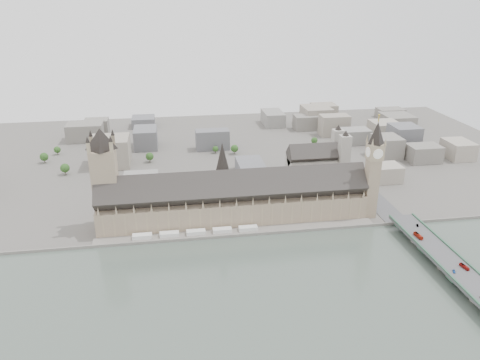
{
  "coord_description": "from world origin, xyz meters",
  "views": [
    {
      "loc": [
        -59.49,
        -398.84,
        216.67
      ],
      "look_at": [
        9.59,
        40.34,
        35.16
      ],
      "focal_mm": 35.0,
      "sensor_mm": 36.0,
      "label": 1
    }
  ],
  "objects": [
    {
      "name": "red_bus_south",
      "position": [
        167.21,
        -111.4,
        11.57
      ],
      "size": [
        3.65,
        9.74,
        2.65
      ],
      "primitive_type": "imported",
      "rotation": [
        0.0,
        0.0,
        0.15
      ],
      "color": "#A31914",
      "rests_on": "westminster_bridge"
    },
    {
      "name": "westminster_abbey",
      "position": [
        110.92,
        95.0,
        25.08
      ],
      "size": [
        68.0,
        36.0,
        64.0
      ],
      "color": "gray",
      "rests_on": "ground"
    },
    {
      "name": "elizabeth_tower",
      "position": [
        138.0,
        8.0,
        58.09
      ],
      "size": [
        17.0,
        17.0,
        107.5
      ],
      "color": "gray",
      "rests_on": "ground"
    },
    {
      "name": "river_terrace",
      "position": [
        0.0,
        -7.5,
        1.0
      ],
      "size": [
        270.0,
        15.0,
        2.0
      ],
      "primitive_type": "cube",
      "color": "slate",
      "rests_on": "ground"
    },
    {
      "name": "city_skyline_inland",
      "position": [
        0.0,
        245.0,
        19.0
      ],
      "size": [
        720.0,
        360.0,
        38.0
      ],
      "primitive_type": null,
      "color": "gray",
      "rests_on": "ground"
    },
    {
      "name": "victoria_tower",
      "position": [
        -122.0,
        26.0,
        55.2
      ],
      "size": [
        30.0,
        30.0,
        100.0
      ],
      "color": "gray",
      "rests_on": "ground"
    },
    {
      "name": "westminster_bridge",
      "position": [
        162.0,
        -87.5,
        5.12
      ],
      "size": [
        25.0,
        325.0,
        10.25
      ],
      "primitive_type": "cube",
      "color": "#474749",
      "rests_on": "ground"
    },
    {
      "name": "river_thames",
      "position": [
        0.0,
        -165.0,
        0.0
      ],
      "size": [
        600.0,
        600.0,
        0.0
      ],
      "primitive_type": "plane",
      "color": "#445047",
      "rests_on": "ground"
    },
    {
      "name": "red_bus_north",
      "position": [
        156.06,
        -59.03,
        11.89
      ],
      "size": [
        3.69,
        11.94,
        3.28
      ],
      "primitive_type": "imported",
      "rotation": [
        0.0,
        0.0,
        0.08
      ],
      "color": "#B52714",
      "rests_on": "westminster_bridge"
    },
    {
      "name": "car_silver",
      "position": [
        166.48,
        -38.62,
        11.01
      ],
      "size": [
        3.41,
        4.89,
        1.53
      ],
      "primitive_type": "imported",
      "rotation": [
        0.0,
        0.0,
        -0.43
      ],
      "color": "gray",
      "rests_on": "westminster_bridge"
    },
    {
      "name": "park_trees",
      "position": [
        -10.0,
        60.0,
        7.5
      ],
      "size": [
        110.0,
        30.0,
        15.0
      ],
      "primitive_type": null,
      "color": "#214217",
      "rests_on": "ground"
    },
    {
      "name": "car_approach",
      "position": [
        165.79,
        57.39,
        10.88
      ],
      "size": [
        3.39,
        4.66,
        1.25
      ],
      "primitive_type": "imported",
      "rotation": [
        0.0,
        0.0,
        -0.43
      ],
      "color": "gray",
      "rests_on": "westminster_bridge"
    },
    {
      "name": "central_tower",
      "position": [
        -10.0,
        26.0,
        57.92
      ],
      "size": [
        13.0,
        13.0,
        48.0
      ],
      "color": "gray",
      "rests_on": "ground"
    },
    {
      "name": "palace_of_westminster",
      "position": [
        0.0,
        19.7,
        22.71
      ],
      "size": [
        265.0,
        40.73,
        55.44
      ],
      "color": "gray",
      "rests_on": "ground"
    },
    {
      "name": "car_blue",
      "position": [
        155.96,
        -115.44,
        11.02
      ],
      "size": [
        3.45,
        4.88,
        1.54
      ],
      "primitive_type": "imported",
      "rotation": [
        0.0,
        0.0,
        -0.4
      ],
      "color": "#18489C",
      "rests_on": "westminster_bridge"
    },
    {
      "name": "embankment_wall",
      "position": [
        0.0,
        -15.0,
        1.5
      ],
      "size": [
        600.0,
        1.5,
        3.0
      ],
      "primitive_type": "cube",
      "color": "slate",
      "rests_on": "ground"
    },
    {
      "name": "bridge_parapets",
      "position": [
        162.0,
        -132.0,
        10.82
      ],
      "size": [
        25.0,
        235.0,
        1.15
      ],
      "primitive_type": null,
      "color": "#325C44",
      "rests_on": "westminster_bridge"
    },
    {
      "name": "ground",
      "position": [
        0.0,
        0.0,
        0.0
      ],
      "size": [
        900.0,
        900.0,
        0.0
      ],
      "primitive_type": "plane",
      "color": "#595651",
      "rests_on": "ground"
    },
    {
      "name": "terrace_tents",
      "position": [
        -40.0,
        -7.0,
        4.0
      ],
      "size": [
        118.0,
        7.0,
        4.0
      ],
      "color": "white",
      "rests_on": "river_terrace"
    }
  ]
}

